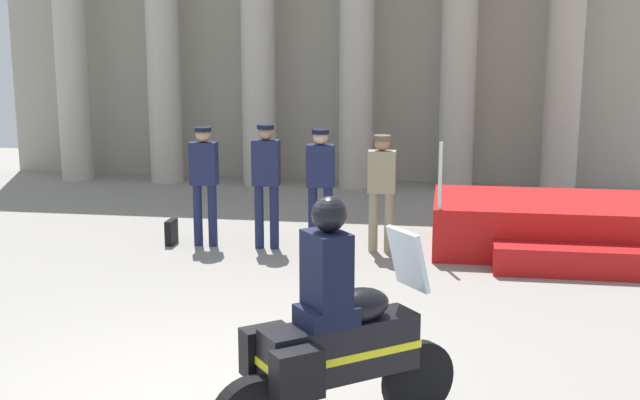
{
  "coord_description": "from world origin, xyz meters",
  "views": [
    {
      "loc": [
        2.04,
        -6.29,
        3.07
      ],
      "look_at": [
        0.71,
        2.28,
        1.29
      ],
      "focal_mm": 46.67,
      "sensor_mm": 36.0,
      "label": 1
    }
  ],
  "objects_px": {
    "officer_in_row_0": "(204,176)",
    "briefcase_on_ground": "(171,232)",
    "officer_in_row_2": "(320,179)",
    "officer_in_row_3": "(382,184)",
    "reviewing_stand": "(560,228)",
    "motorcycle_with_rider": "(332,341)",
    "officer_in_row_1": "(266,176)"
  },
  "relations": [
    {
      "from": "officer_in_row_2",
      "to": "officer_in_row_3",
      "type": "relative_size",
      "value": 1.04
    },
    {
      "from": "officer_in_row_3",
      "to": "officer_in_row_2",
      "type": "bearing_deg",
      "value": -1.69
    },
    {
      "from": "officer_in_row_3",
      "to": "motorcycle_with_rider",
      "type": "height_order",
      "value": "motorcycle_with_rider"
    },
    {
      "from": "officer_in_row_2",
      "to": "briefcase_on_ground",
      "type": "xyz_separation_m",
      "value": [
        -2.2,
        -0.04,
        -0.84
      ]
    },
    {
      "from": "reviewing_stand",
      "to": "officer_in_row_2",
      "type": "bearing_deg",
      "value": -173.59
    },
    {
      "from": "motorcycle_with_rider",
      "to": "briefcase_on_ground",
      "type": "xyz_separation_m",
      "value": [
        -3.15,
        5.5,
        -0.61
      ]
    },
    {
      "from": "officer_in_row_3",
      "to": "briefcase_on_ground",
      "type": "xyz_separation_m",
      "value": [
        -3.06,
        -0.03,
        -0.8
      ]
    },
    {
      "from": "reviewing_stand",
      "to": "briefcase_on_ground",
      "type": "distance_m",
      "value": 5.55
    },
    {
      "from": "officer_in_row_2",
      "to": "officer_in_row_3",
      "type": "bearing_deg",
      "value": 178.31
    },
    {
      "from": "officer_in_row_1",
      "to": "briefcase_on_ground",
      "type": "relative_size",
      "value": 4.93
    },
    {
      "from": "officer_in_row_0",
      "to": "officer_in_row_3",
      "type": "distance_m",
      "value": 2.54
    },
    {
      "from": "briefcase_on_ground",
      "to": "officer_in_row_2",
      "type": "bearing_deg",
      "value": 0.96
    },
    {
      "from": "motorcycle_with_rider",
      "to": "briefcase_on_ground",
      "type": "relative_size",
      "value": 5.28
    },
    {
      "from": "officer_in_row_0",
      "to": "officer_in_row_1",
      "type": "xyz_separation_m",
      "value": [
        0.91,
        -0.01,
        0.03
      ]
    },
    {
      "from": "reviewing_stand",
      "to": "motorcycle_with_rider",
      "type": "relative_size",
      "value": 1.84
    },
    {
      "from": "officer_in_row_0",
      "to": "officer_in_row_2",
      "type": "xyz_separation_m",
      "value": [
        1.68,
        0.04,
        -0.0
      ]
    },
    {
      "from": "briefcase_on_ground",
      "to": "motorcycle_with_rider",
      "type": "bearing_deg",
      "value": -60.22
    },
    {
      "from": "officer_in_row_2",
      "to": "officer_in_row_0",
      "type": "bearing_deg",
      "value": -0.09
    },
    {
      "from": "officer_in_row_3",
      "to": "briefcase_on_ground",
      "type": "relative_size",
      "value": 4.59
    },
    {
      "from": "officer_in_row_0",
      "to": "officer_in_row_1",
      "type": "relative_size",
      "value": 0.97
    },
    {
      "from": "motorcycle_with_rider",
      "to": "briefcase_on_ground",
      "type": "height_order",
      "value": "motorcycle_with_rider"
    },
    {
      "from": "officer_in_row_0",
      "to": "briefcase_on_ground",
      "type": "distance_m",
      "value": 0.99
    },
    {
      "from": "officer_in_row_0",
      "to": "officer_in_row_2",
      "type": "bearing_deg",
      "value": 179.91
    },
    {
      "from": "reviewing_stand",
      "to": "officer_in_row_3",
      "type": "distance_m",
      "value": 2.58
    },
    {
      "from": "officer_in_row_3",
      "to": "motorcycle_with_rider",
      "type": "distance_m",
      "value": 5.53
    },
    {
      "from": "reviewing_stand",
      "to": "officer_in_row_3",
      "type": "xyz_separation_m",
      "value": [
        -2.48,
        -0.38,
        0.62
      ]
    },
    {
      "from": "officer_in_row_1",
      "to": "briefcase_on_ground",
      "type": "distance_m",
      "value": 1.67
    },
    {
      "from": "officer_in_row_0",
      "to": "briefcase_on_ground",
      "type": "xyz_separation_m",
      "value": [
        -0.52,
        -0.0,
        -0.84
      ]
    },
    {
      "from": "officer_in_row_2",
      "to": "briefcase_on_ground",
      "type": "distance_m",
      "value": 2.35
    },
    {
      "from": "reviewing_stand",
      "to": "officer_in_row_1",
      "type": "bearing_deg",
      "value": -174.08
    },
    {
      "from": "officer_in_row_1",
      "to": "motorcycle_with_rider",
      "type": "height_order",
      "value": "motorcycle_with_rider"
    },
    {
      "from": "officer_in_row_0",
      "to": "reviewing_stand",
      "type": "bearing_deg",
      "value": -176.62
    }
  ]
}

